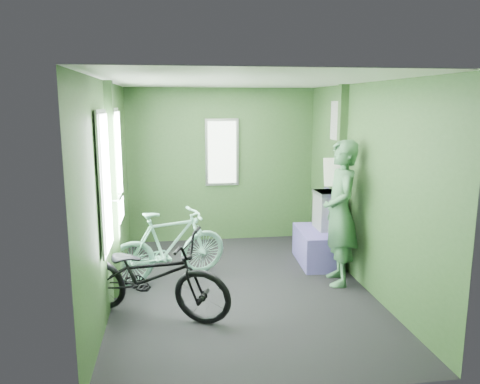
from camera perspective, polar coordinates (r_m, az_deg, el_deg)
The scene contains 6 objects.
room at distance 5.09m, azimuth -0.32°, elevation 3.58°, with size 4.00×4.02×2.31m.
bicycle_black at distance 4.84m, azimuth -10.90°, elevation -14.81°, with size 0.58×1.67×0.88m, color black.
bicycle_mint at distance 5.71m, azimuth -8.55°, elevation -10.66°, with size 0.41×1.46×0.88m, color #76BDA1.
passenger at distance 5.47m, azimuth 12.13°, elevation -2.50°, with size 0.47×0.71×1.67m.
waste_box at distance 6.31m, azimuth 10.49°, elevation -4.13°, with size 0.28×0.39×0.94m, color slate.
bench_seat at distance 6.26m, azimuth 9.65°, elevation -6.09°, with size 0.54×0.91×0.93m.
Camera 1 is at (-0.74, -4.96, 2.08)m, focal length 35.00 mm.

